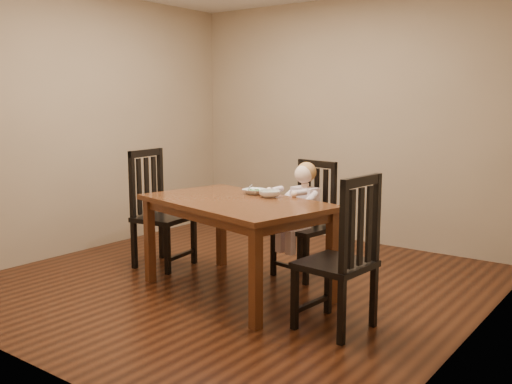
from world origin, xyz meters
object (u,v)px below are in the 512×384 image
Objects in this scene: chair_child at (307,221)px; bowl_peas at (254,191)px; chair_left at (159,211)px; bowl_veg at (270,194)px; dining_table at (235,211)px; chair_right at (342,257)px; toddler at (303,207)px.

chair_child is 5.60× the size of bowl_peas.
chair_left is 6.19× the size of bowl_veg.
chair_child is (0.22, 0.77, -0.19)m from dining_table.
chair_right is 5.87× the size of bowl_peas.
toddler is (0.21, 0.71, -0.05)m from dining_table.
chair_right is 1.27m from toddler.
dining_table is 9.24× the size of bowl_peas.
chair_right is at bearing -24.64° from bowl_peas.
chair_child is at bearing 106.74° from chair_left.
chair_child reaches higher than toddler.
dining_table is 1.12m from chair_right.
chair_left reaches higher than bowl_peas.
bowl_peas is (-1.15, 0.53, 0.28)m from chair_right.
chair_child is 0.96× the size of chair_right.
chair_right is 1.09m from bowl_veg.
bowl_veg is (-0.94, 0.47, 0.28)m from chair_right.
chair_right is at bearing -26.47° from bowl_veg.
bowl_peas is (-0.05, 0.33, 0.11)m from dining_table.
dining_table is 0.33m from bowl_veg.
chair_right is 2.03× the size of toddler.
dining_table is 1.54× the size of chair_left.
dining_table is at bearing 82.26° from toddler.
bowl_peas is at bearing 64.09° from toddler.
dining_table is 0.35m from bowl_peas.
chair_right is 1.29m from bowl_peas.
chair_right reaches higher than chair_child.
toddler reaches higher than bowl_peas.
bowl_peas reaches higher than dining_table.
chair_child is at bearing 58.01° from bowl_peas.
toddler is at bearing 104.93° from chair_left.
toddler is at bearing 49.04° from chair_right.
bowl_veg is at bearing 90.73° from chair_child.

